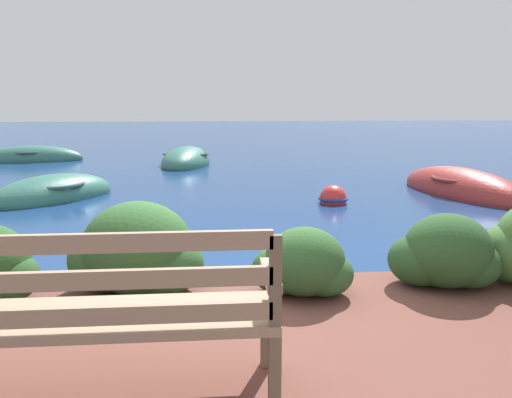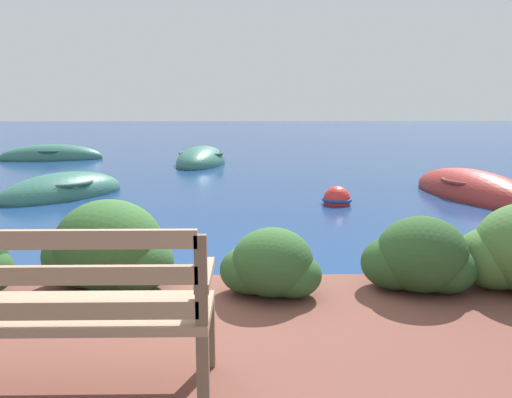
{
  "view_description": "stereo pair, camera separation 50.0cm",
  "coord_description": "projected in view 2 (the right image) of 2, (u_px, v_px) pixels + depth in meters",
  "views": [
    {
      "loc": [
        0.15,
        -4.18,
        1.73
      ],
      "look_at": [
        0.77,
        3.39,
        0.24
      ],
      "focal_mm": 35.0,
      "sensor_mm": 36.0,
      "label": 1
    },
    {
      "loc": [
        0.65,
        -4.2,
        1.73
      ],
      "look_at": [
        0.77,
        3.39,
        0.24
      ],
      "focal_mm": 35.0,
      "sensor_mm": 36.0,
      "label": 2
    }
  ],
  "objects": [
    {
      "name": "ground_plane",
      "position": [
        176.0,
        299.0,
        4.44
      ],
      "size": [
        80.0,
        80.0,
        0.0
      ],
      "color": "navy"
    },
    {
      "name": "park_bench",
      "position": [
        44.0,
        306.0,
        2.54
      ],
      "size": [
        1.7,
        0.48,
        0.93
      ],
      "rotation": [
        0.0,
        0.0,
        0.1
      ],
      "color": "brown",
      "rests_on": "patio_terrace"
    },
    {
      "name": "hedge_clump_centre",
      "position": [
        108.0,
        251.0,
        4.04
      ],
      "size": [
        1.09,
        0.78,
        0.74
      ],
      "color": "#2D5628",
      "rests_on": "patio_terrace"
    },
    {
      "name": "hedge_clump_right",
      "position": [
        271.0,
        266.0,
        3.91
      ],
      "size": [
        0.8,
        0.58,
        0.55
      ],
      "color": "#2D5628",
      "rests_on": "patio_terrace"
    },
    {
      "name": "hedge_clump_far_right",
      "position": [
        419.0,
        259.0,
        4.01
      ],
      "size": [
        0.9,
        0.65,
        0.61
      ],
      "color": "#284C23",
      "rests_on": "patio_terrace"
    },
    {
      "name": "rowboat_nearest",
      "position": [
        473.0,
        193.0,
        9.14
      ],
      "size": [
        1.84,
        3.2,
        0.87
      ],
      "rotation": [
        0.0,
        0.0,
        4.97
      ],
      "color": "#9E2D28",
      "rests_on": "ground_plane"
    },
    {
      "name": "rowboat_mid",
      "position": [
        64.0,
        193.0,
        9.21
      ],
      "size": [
        2.38,
        2.54,
        0.77
      ],
      "rotation": [
        0.0,
        0.0,
        4.02
      ],
      "color": "#336B5B",
      "rests_on": "ground_plane"
    },
    {
      "name": "rowboat_far",
      "position": [
        201.0,
        161.0,
        13.91
      ],
      "size": [
        1.61,
        2.84,
        0.88
      ],
      "rotation": [
        0.0,
        0.0,
        4.57
      ],
      "color": "#336B5B",
      "rests_on": "ground_plane"
    },
    {
      "name": "rowboat_outer",
      "position": [
        52.0,
        157.0,
        14.98
      ],
      "size": [
        3.08,
        1.44,
        0.8
      ],
      "rotation": [
        0.0,
        0.0,
        0.17
      ],
      "color": "#336B5B",
      "rests_on": "ground_plane"
    },
    {
      "name": "mooring_buoy",
      "position": [
        337.0,
        200.0,
        8.49
      ],
      "size": [
        0.51,
        0.51,
        0.47
      ],
      "color": "red",
      "rests_on": "ground_plane"
    }
  ]
}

